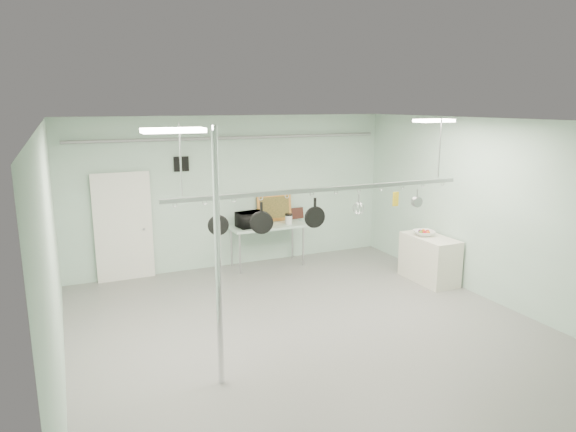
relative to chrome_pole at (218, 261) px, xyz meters
name	(u,v)px	position (x,y,z in m)	size (l,w,h in m)	color
floor	(320,338)	(1.70, 0.60, -1.60)	(8.00, 8.00, 0.00)	gray
ceiling	(323,122)	(1.70, 0.60, 1.59)	(7.00, 8.00, 0.02)	silver
back_wall	(234,192)	(1.70, 4.59, 0.00)	(7.00, 0.02, 3.20)	silver
right_wall	(503,214)	(5.19, 0.60, 0.00)	(0.02, 8.00, 3.20)	silver
door	(123,228)	(-0.60, 4.54, -0.55)	(1.10, 0.10, 2.20)	silver
wall_vent	(181,164)	(0.60, 4.57, 0.65)	(0.30, 0.04, 0.30)	black
conduit_pipe	(234,138)	(1.70, 4.50, 1.15)	(0.07, 0.07, 6.60)	gray
chrome_pole	(218,261)	(0.00, 0.00, 0.00)	(0.08, 0.08, 3.20)	silver
prep_table	(267,228)	(2.30, 4.20, -0.77)	(1.60, 0.70, 0.91)	#ACCABA
side_cabinet	(429,259)	(4.85, 2.00, -1.15)	(0.60, 1.20, 0.90)	silver
pot_rack	(324,187)	(1.90, 0.90, 0.63)	(4.80, 0.06, 1.00)	#B7B7BC
light_panel_left	(173,130)	(-0.50, -0.20, 1.56)	(0.65, 0.30, 0.05)	white
light_panel_right	(434,121)	(4.10, 1.20, 1.56)	(0.65, 0.30, 0.05)	white
microwave	(251,219)	(1.93, 4.18, -0.54)	(0.58, 0.39, 0.32)	black
coffee_canister	(289,220)	(2.75, 4.08, -0.60)	(0.15, 0.15, 0.19)	silver
painting_large	(274,208)	(2.59, 4.50, -0.41)	(0.78, 0.05, 0.58)	orange
painting_small	(297,213)	(3.14, 4.50, -0.57)	(0.30, 0.04, 0.25)	#371913
fruit_bowl	(424,233)	(4.79, 2.13, -0.65)	(0.40, 0.40, 0.10)	white
skillet_left	(218,220)	(0.28, 0.90, 0.29)	(0.28, 0.06, 0.39)	black
skillet_mid	(261,218)	(0.91, 0.90, 0.26)	(0.33, 0.06, 0.44)	black
skillet_right	(315,212)	(1.75, 0.90, 0.27)	(0.32, 0.06, 0.44)	black
whisk	(359,206)	(2.50, 0.90, 0.30)	(0.18, 0.18, 0.36)	silver
grater	(396,199)	(3.18, 0.90, 0.36)	(0.10, 0.02, 0.25)	gold
saucepan	(417,198)	(3.60, 0.90, 0.34)	(0.17, 0.09, 0.29)	#B3B2B7
fruit_cluster	(424,231)	(4.79, 2.13, -0.61)	(0.24, 0.24, 0.09)	#B2101D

